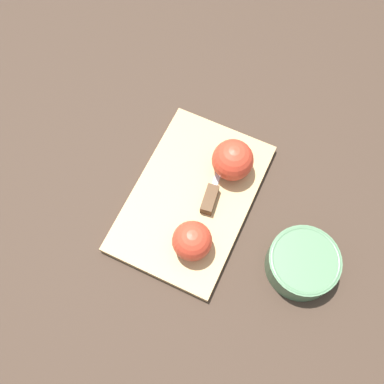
{
  "coord_description": "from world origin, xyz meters",
  "views": [
    {
      "loc": [
        -0.32,
        -0.12,
        0.86
      ],
      "look_at": [
        0.0,
        0.0,
        0.04
      ],
      "focal_mm": 42.0,
      "sensor_mm": 36.0,
      "label": 1
    }
  ],
  "objects": [
    {
      "name": "apple_half_right",
      "position": [
        0.08,
        -0.06,
        0.06
      ],
      "size": [
        0.08,
        0.08,
        0.08
      ],
      "rotation": [
        0.0,
        0.0,
        5.06
      ],
      "color": "red",
      "rests_on": "cutting_board"
    },
    {
      "name": "knife",
      "position": [
        0.01,
        -0.04,
        0.03
      ],
      "size": [
        0.13,
        0.03,
        0.02
      ],
      "rotation": [
        0.0,
        0.0,
        0.04
      ],
      "color": "silver",
      "rests_on": "cutting_board"
    },
    {
      "name": "apple_half_left",
      "position": [
        -0.1,
        -0.04,
        0.06
      ],
      "size": [
        0.08,
        0.08,
        0.08
      ],
      "rotation": [
        0.0,
        0.0,
        1.6
      ],
      "color": "red",
      "rests_on": "cutting_board"
    },
    {
      "name": "bowl",
      "position": [
        -0.06,
        -0.24,
        0.03
      ],
      "size": [
        0.13,
        0.13,
        0.06
      ],
      "color": "#4C704C",
      "rests_on": "ground_plane"
    },
    {
      "name": "cutting_board",
      "position": [
        0.0,
        0.0,
        0.01
      ],
      "size": [
        0.38,
        0.26,
        0.02
      ],
      "color": "tan",
      "rests_on": "ground_plane"
    },
    {
      "name": "ground_plane",
      "position": [
        0.0,
        0.0,
        0.0
      ],
      "size": [
        4.0,
        4.0,
        0.0
      ],
      "primitive_type": "plane",
      "color": "#38281E"
    }
  ]
}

